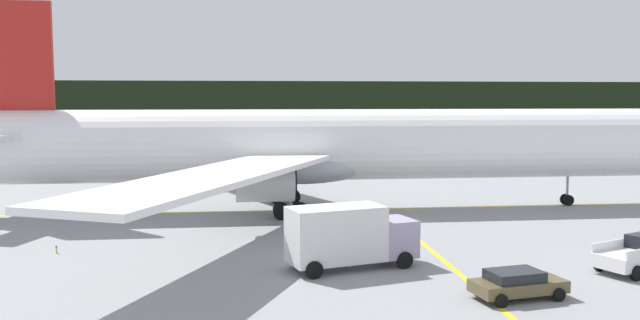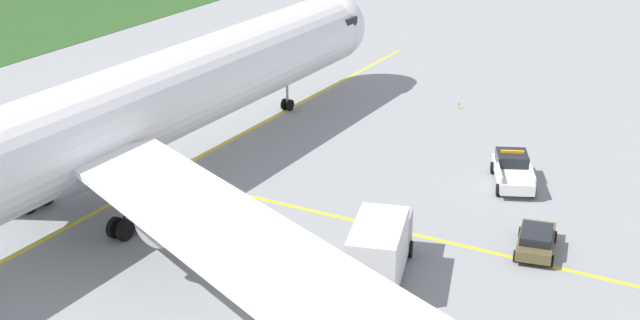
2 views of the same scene
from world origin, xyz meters
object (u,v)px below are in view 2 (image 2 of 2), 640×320
(airliner, at_px, (107,122))
(catering_truck, at_px, (380,247))
(staff_car, at_px, (536,240))
(ops_pickup_truck, at_px, (513,170))

(airliner, xyz_separation_m, catering_truck, (-1.27, -18.00, -3.33))
(airliner, bearing_deg, catering_truck, -94.02)
(airliner, distance_m, staff_car, 25.17)
(ops_pickup_truck, xyz_separation_m, catering_truck, (-15.18, 2.48, 0.87))
(catering_truck, bearing_deg, staff_car, -43.34)
(airliner, height_order, catering_truck, airliner)
(staff_car, bearing_deg, airliner, 102.38)
(catering_truck, bearing_deg, airliner, 85.98)
(airliner, xyz_separation_m, staff_car, (5.31, -24.21, -4.40))
(catering_truck, xyz_separation_m, staff_car, (6.58, -6.21, -1.07))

